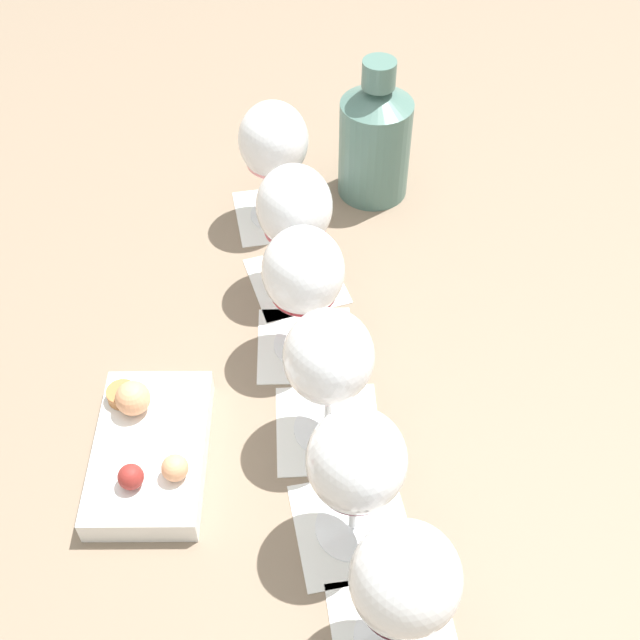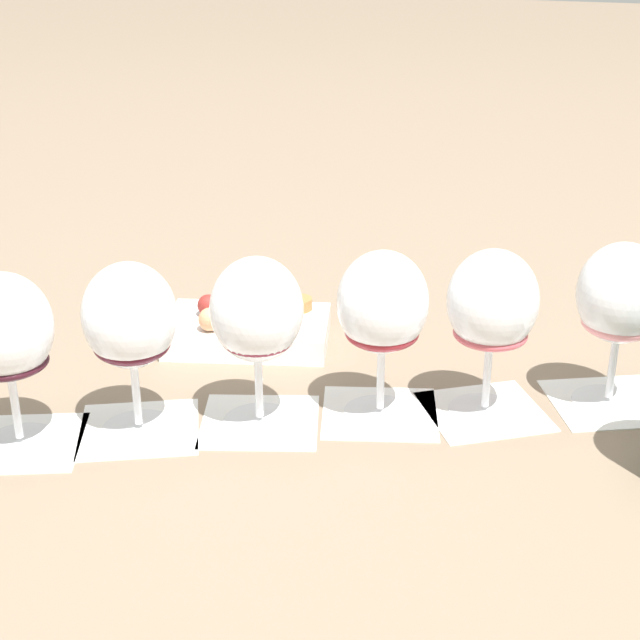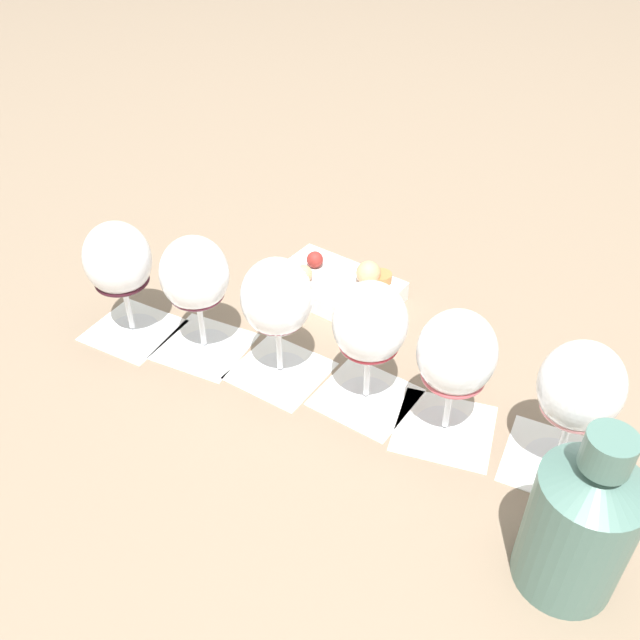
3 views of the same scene
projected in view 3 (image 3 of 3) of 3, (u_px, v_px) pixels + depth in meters
The scene contains 15 objects.
ground_plane at pixel (319, 386), 0.85m from camera, with size 8.00×8.00×0.00m, color #7F6B56.
tasting_card_0 at pixel (556, 462), 0.75m from camera, with size 0.14×0.14×0.00m.
tasting_card_1 at pixel (444, 428), 0.79m from camera, with size 0.15×0.15×0.00m.
tasting_card_2 at pixel (366, 397), 0.83m from camera, with size 0.13×0.13×0.00m.
tasting_card_3 at pixel (280, 371), 0.87m from camera, with size 0.14×0.13×0.00m.
tasting_card_4 at pixel (205, 346), 0.90m from camera, with size 0.15×0.14×0.00m.
tasting_card_5 at pixel (133, 330), 0.93m from camera, with size 0.14×0.14×0.00m.
wine_glass_0 at pixel (579, 392), 0.68m from camera, with size 0.09×0.09×0.17m.
wine_glass_1 at pixel (456, 358), 0.72m from camera, with size 0.09×0.09×0.17m.
wine_glass_2 at pixel (370, 328), 0.76m from camera, with size 0.09×0.09×0.17m.
wine_glass_3 at pixel (277, 303), 0.80m from camera, with size 0.09×0.09×0.17m.
wine_glass_4 at pixel (195, 279), 0.84m from camera, with size 0.09×0.09×0.17m.
wine_glass_5 at pixel (118, 264), 0.86m from camera, with size 0.09×0.09×0.17m.
ceramic_vase at pixel (581, 521), 0.59m from camera, with size 0.09×0.09×0.19m.
snack_dish at pixel (338, 285), 0.98m from camera, with size 0.20×0.15×0.06m.
Camera 3 is at (-0.47, 0.40, 0.59)m, focal length 38.00 mm.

